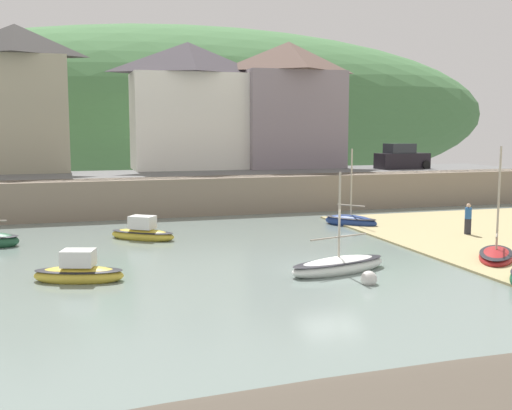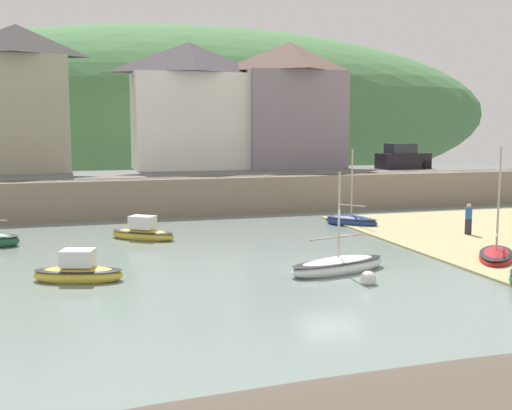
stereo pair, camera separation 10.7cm
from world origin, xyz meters
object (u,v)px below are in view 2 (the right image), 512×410
at_px(waterfront_building_right, 289,104).
at_px(mooring_buoy, 368,279).
at_px(dinghy_open_wooden, 338,266).
at_px(sailboat_far_left, 351,221).
at_px(sailboat_blue_trim, 143,233).
at_px(sailboat_white_hull, 496,256).
at_px(parked_car_near_slipway, 403,158).
at_px(waterfront_building_centre, 189,105).
at_px(waterfront_building_left, 19,98).
at_px(motorboat_with_cabin, 78,272).
at_px(person_near_water, 469,218).

distance_m(waterfront_building_right, mooring_buoy, 29.81).
xyz_separation_m(dinghy_open_wooden, sailboat_far_left, (5.50, 10.59, 0.01)).
relative_size(sailboat_blue_trim, mooring_buoy, 5.80).
relative_size(sailboat_blue_trim, sailboat_white_hull, 0.70).
height_order(sailboat_white_hull, parked_car_near_slipway, sailboat_white_hull).
xyz_separation_m(waterfront_building_centre, waterfront_building_right, (8.12, -0.00, 0.15)).
distance_m(sailboat_blue_trim, parked_car_near_slipway, 24.73).
relative_size(sailboat_blue_trim, sailboat_far_left, 0.77).
bearing_deg(waterfront_building_left, sailboat_blue_trim, -67.85).
height_order(motorboat_with_cabin, sailboat_far_left, sailboat_far_left).
relative_size(sailboat_far_left, parked_car_near_slipway, 1.09).
bearing_deg(person_near_water, dinghy_open_wooden, -150.35).
bearing_deg(dinghy_open_wooden, parked_car_near_slipway, 39.53).
height_order(waterfront_building_centre, parked_car_near_slipway, waterfront_building_centre).
relative_size(sailboat_white_hull, person_near_water, 3.11).
bearing_deg(dinghy_open_wooden, motorboat_with_cabin, 155.91).
height_order(waterfront_building_centre, waterfront_building_right, waterfront_building_right).
height_order(waterfront_building_right, sailboat_white_hull, waterfront_building_right).
bearing_deg(waterfront_building_right, motorboat_with_cabin, -124.67).
bearing_deg(sailboat_white_hull, waterfront_building_centre, 56.64).
bearing_deg(waterfront_building_right, waterfront_building_centre, 180.00).
distance_m(sailboat_blue_trim, sailboat_far_left, 12.10).
bearing_deg(mooring_buoy, parked_car_near_slipway, 58.20).
bearing_deg(waterfront_building_right, parked_car_near_slipway, -30.14).
bearing_deg(motorboat_with_cabin, waterfront_building_centre, 87.16).
relative_size(sailboat_white_hull, sailboat_far_left, 1.09).
bearing_deg(waterfront_building_left, sailboat_white_hull, -51.72).
bearing_deg(waterfront_building_right, dinghy_open_wooden, -105.35).
height_order(sailboat_blue_trim, mooring_buoy, sailboat_blue_trim).
bearing_deg(waterfront_building_centre, waterfront_building_right, -0.00).
bearing_deg(mooring_buoy, dinghy_open_wooden, 97.45).
bearing_deg(parked_car_near_slipway, dinghy_open_wooden, -128.86).
bearing_deg(waterfront_building_left, motorboat_with_cabin, -82.12).
relative_size(waterfront_building_left, motorboat_with_cabin, 2.91).
xyz_separation_m(waterfront_building_left, mooring_buoy, (13.53, -28.09, -7.52)).
xyz_separation_m(waterfront_building_right, motorboat_with_cabin, (-17.00, -24.58, -7.12)).
bearing_deg(mooring_buoy, motorboat_with_cabin, 160.89).
relative_size(sailboat_blue_trim, motorboat_with_cabin, 0.99).
bearing_deg(sailboat_far_left, waterfront_building_left, -168.19).
xyz_separation_m(waterfront_building_left, motorboat_with_cabin, (3.40, -24.58, -7.38)).
relative_size(person_near_water, mooring_buoy, 2.66).
distance_m(sailboat_blue_trim, person_near_water, 16.86).
bearing_deg(waterfront_building_centre, parked_car_near_slipway, -15.83).
bearing_deg(motorboat_with_cabin, mooring_buoy, -2.09).
distance_m(waterfront_building_centre, dinghy_open_wooden, 26.97).
height_order(waterfront_building_right, mooring_buoy, waterfront_building_right).
height_order(waterfront_building_left, sailboat_blue_trim, waterfront_building_left).
relative_size(waterfront_building_left, mooring_buoy, 17.06).
relative_size(waterfront_building_centre, dinghy_open_wooden, 2.06).
xyz_separation_m(parked_car_near_slipway, person_near_water, (-5.07, -15.92, -2.22)).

